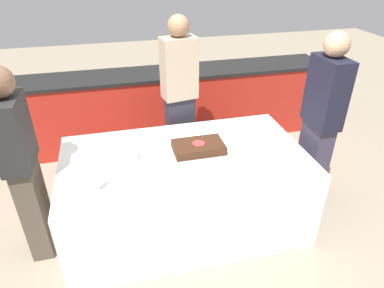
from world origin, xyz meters
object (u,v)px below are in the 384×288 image
at_px(cake, 198,147).
at_px(person_seated_right, 320,124).
at_px(plate_stack, 125,156).
at_px(person_seated_left, 22,166).
at_px(wine_glass, 95,177).
at_px(person_cutting_cake, 180,99).

bearing_deg(cake, person_seated_right, -1.98).
xyz_separation_m(cake, plate_stack, (-0.62, -0.01, 0.01)).
bearing_deg(person_seated_left, cake, -88.40).
bearing_deg(plate_stack, wine_glass, -122.44).
distance_m(person_cutting_cake, person_seated_right, 1.36).
bearing_deg(person_seated_left, wine_glass, -121.22).
bearing_deg(cake, plate_stack, -179.34).
bearing_deg(plate_stack, person_seated_left, -177.63).
xyz_separation_m(plate_stack, person_seated_right, (1.73, -0.03, 0.10)).
xyz_separation_m(cake, person_cutting_cake, (-0.00, 0.75, 0.13)).
bearing_deg(person_cutting_cake, person_seated_left, 20.25).
height_order(cake, wine_glass, wine_glass).
height_order(plate_stack, person_cutting_cake, person_cutting_cake).
bearing_deg(person_seated_right, cake, -91.98).
xyz_separation_m(cake, wine_glass, (-0.84, -0.36, 0.09)).
xyz_separation_m(person_cutting_cake, person_seated_right, (1.11, -0.79, -0.02)).
height_order(person_cutting_cake, person_seated_right, person_cutting_cake).
distance_m(plate_stack, person_cutting_cake, 0.98).
bearing_deg(person_cutting_cake, cake, 80.46).
bearing_deg(person_seated_right, person_seated_left, -90.00).
bearing_deg(plate_stack, person_cutting_cake, 50.62).
height_order(person_cutting_cake, person_seated_left, person_cutting_cake).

